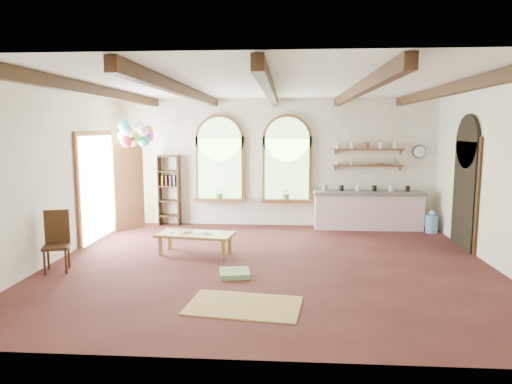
# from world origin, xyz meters

# --- Properties ---
(floor) EXTENTS (8.00, 8.00, 0.00)m
(floor) POSITION_xyz_m (0.00, 0.00, 0.00)
(floor) COLOR #522422
(floor) RESTS_ON ground
(ceiling_beams) EXTENTS (6.20, 6.80, 0.18)m
(ceiling_beams) POSITION_xyz_m (0.00, 0.00, 3.10)
(ceiling_beams) COLOR #3D2213
(ceiling_beams) RESTS_ON ceiling
(window_left) EXTENTS (1.30, 0.28, 2.20)m
(window_left) POSITION_xyz_m (-1.40, 3.43, 1.63)
(window_left) COLOR brown
(window_left) RESTS_ON floor
(window_right) EXTENTS (1.30, 0.28, 2.20)m
(window_right) POSITION_xyz_m (0.30, 3.43, 1.63)
(window_right) COLOR brown
(window_right) RESTS_ON floor
(left_doorway) EXTENTS (0.10, 1.90, 2.50)m
(left_doorway) POSITION_xyz_m (-3.95, 1.80, 1.15)
(left_doorway) COLOR brown
(left_doorway) RESTS_ON floor
(right_doorway) EXTENTS (0.10, 1.30, 2.40)m
(right_doorway) POSITION_xyz_m (3.95, 1.50, 1.10)
(right_doorway) COLOR black
(right_doorway) RESTS_ON floor
(kitchen_counter) EXTENTS (2.68, 0.62, 0.94)m
(kitchen_counter) POSITION_xyz_m (2.30, 3.20, 0.48)
(kitchen_counter) COLOR silver
(kitchen_counter) RESTS_ON floor
(wall_shelf_lower) EXTENTS (1.70, 0.24, 0.04)m
(wall_shelf_lower) POSITION_xyz_m (2.30, 3.38, 1.55)
(wall_shelf_lower) COLOR brown
(wall_shelf_lower) RESTS_ON wall_back
(wall_shelf_upper) EXTENTS (1.70, 0.24, 0.04)m
(wall_shelf_upper) POSITION_xyz_m (2.30, 3.38, 1.95)
(wall_shelf_upper) COLOR brown
(wall_shelf_upper) RESTS_ON wall_back
(wall_clock) EXTENTS (0.32, 0.04, 0.32)m
(wall_clock) POSITION_xyz_m (3.55, 3.45, 1.90)
(wall_clock) COLOR black
(wall_clock) RESTS_ON wall_back
(bookshelf) EXTENTS (0.53, 0.32, 1.80)m
(bookshelf) POSITION_xyz_m (-2.70, 3.32, 0.90)
(bookshelf) COLOR #3D2213
(bookshelf) RESTS_ON floor
(coffee_table) EXTENTS (1.55, 0.87, 0.42)m
(coffee_table) POSITION_xyz_m (-1.48, 0.60, 0.37)
(coffee_table) COLOR #AA8F4E
(coffee_table) RESTS_ON floor
(side_chair) EXTENTS (0.53, 0.53, 1.05)m
(side_chair) POSITION_xyz_m (-3.66, -0.64, 0.30)
(side_chair) COLOR #3D2213
(side_chair) RESTS_ON floor
(floor_mat) EXTENTS (1.67, 1.15, 0.02)m
(floor_mat) POSITION_xyz_m (-0.28, -2.00, 0.01)
(floor_mat) COLOR tan
(floor_mat) RESTS_ON floor
(floor_cushion) EXTENTS (0.58, 0.58, 0.09)m
(floor_cushion) POSITION_xyz_m (-0.56, -0.69, 0.04)
(floor_cushion) COLOR gray
(floor_cushion) RESTS_ON floor
(water_jug_a) EXTENTS (0.28, 0.28, 0.54)m
(water_jug_a) POSITION_xyz_m (3.75, 2.85, 0.23)
(water_jug_a) COLOR #5F96CD
(water_jug_a) RESTS_ON floor
(water_jug_b) EXTENTS (0.31, 0.31, 0.61)m
(water_jug_b) POSITION_xyz_m (3.30, 3.20, 0.26)
(water_jug_b) COLOR #5F96CD
(water_jug_b) RESTS_ON floor
(balloon_cluster) EXTENTS (0.86, 0.95, 1.16)m
(balloon_cluster) POSITION_xyz_m (-3.19, 2.30, 2.33)
(balloon_cluster) COLOR silver
(balloon_cluster) RESTS_ON floor
(table_book) EXTENTS (0.20, 0.26, 0.02)m
(table_book) POSITION_xyz_m (-1.71, 0.69, 0.43)
(table_book) COLOR olive
(table_book) RESTS_ON coffee_table
(tablet) EXTENTS (0.21, 0.27, 0.01)m
(tablet) POSITION_xyz_m (-1.25, 0.59, 0.43)
(tablet) COLOR black
(tablet) RESTS_ON coffee_table
(potted_plant_left) EXTENTS (0.27, 0.23, 0.30)m
(potted_plant_left) POSITION_xyz_m (-1.40, 3.32, 0.85)
(potted_plant_left) COLOR #598C4C
(potted_plant_left) RESTS_ON window_left
(potted_plant_right) EXTENTS (0.27, 0.23, 0.30)m
(potted_plant_right) POSITION_xyz_m (0.30, 3.32, 0.85)
(potted_plant_right) COLOR #598C4C
(potted_plant_right) RESTS_ON window_right
(shelf_cup_a) EXTENTS (0.12, 0.10, 0.10)m
(shelf_cup_a) POSITION_xyz_m (1.55, 3.38, 1.62)
(shelf_cup_a) COLOR white
(shelf_cup_a) RESTS_ON wall_shelf_lower
(shelf_cup_b) EXTENTS (0.10, 0.10, 0.09)m
(shelf_cup_b) POSITION_xyz_m (1.90, 3.38, 1.62)
(shelf_cup_b) COLOR beige
(shelf_cup_b) RESTS_ON wall_shelf_lower
(shelf_bowl_a) EXTENTS (0.22, 0.22, 0.05)m
(shelf_bowl_a) POSITION_xyz_m (2.25, 3.38, 1.60)
(shelf_bowl_a) COLOR beige
(shelf_bowl_a) RESTS_ON wall_shelf_lower
(shelf_bowl_b) EXTENTS (0.20, 0.20, 0.06)m
(shelf_bowl_b) POSITION_xyz_m (2.60, 3.38, 1.60)
(shelf_bowl_b) COLOR #8C664C
(shelf_bowl_b) RESTS_ON wall_shelf_lower
(shelf_vase) EXTENTS (0.18, 0.18, 0.19)m
(shelf_vase) POSITION_xyz_m (2.95, 3.38, 1.67)
(shelf_vase) COLOR slate
(shelf_vase) RESTS_ON wall_shelf_lower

